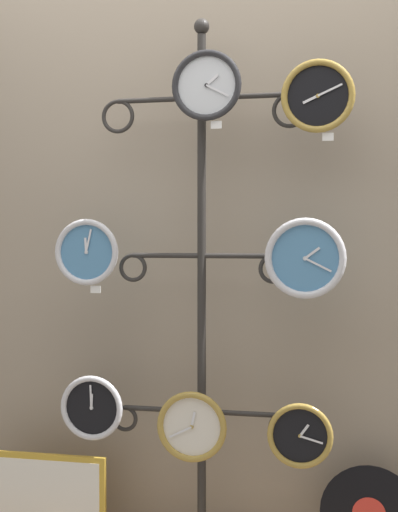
% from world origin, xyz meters
% --- Properties ---
extents(shop_wall, '(4.40, 0.04, 2.80)m').
position_xyz_m(shop_wall, '(0.00, 0.57, 1.40)').
color(shop_wall, gray).
rests_on(shop_wall, ground_plane).
extents(display_stand, '(0.80, 0.33, 2.08)m').
position_xyz_m(display_stand, '(0.00, 0.41, 0.77)').
color(display_stand, '#282623').
rests_on(display_stand, ground_plane).
extents(clock_top_center, '(0.26, 0.04, 0.26)m').
position_xyz_m(clock_top_center, '(0.04, 0.32, 1.80)').
color(clock_top_center, silver).
extents(clock_top_right, '(0.26, 0.04, 0.26)m').
position_xyz_m(clock_top_right, '(0.44, 0.33, 1.75)').
color(clock_top_right, black).
extents(clock_middle_left, '(0.25, 0.04, 0.25)m').
position_xyz_m(clock_middle_left, '(-0.42, 0.31, 1.19)').
color(clock_middle_left, '#4C84B2').
extents(clock_middle_right, '(0.29, 0.04, 0.29)m').
position_xyz_m(clock_middle_right, '(0.40, 0.32, 1.17)').
color(clock_middle_right, '#4C84B2').
extents(clock_bottom_left, '(0.25, 0.04, 0.25)m').
position_xyz_m(clock_bottom_left, '(-0.41, 0.33, 0.59)').
color(clock_bottom_left, black).
extents(clock_bottom_center, '(0.26, 0.04, 0.26)m').
position_xyz_m(clock_bottom_center, '(-0.01, 0.30, 0.55)').
color(clock_bottom_center, silver).
extents(clock_bottom_right, '(0.24, 0.04, 0.24)m').
position_xyz_m(clock_bottom_right, '(0.38, 0.31, 0.54)').
color(clock_bottom_right, black).
extents(picture_frame, '(0.51, 0.02, 0.34)m').
position_xyz_m(picture_frame, '(-0.62, 0.34, 0.23)').
color(picture_frame, gold).
rests_on(picture_frame, low_shelf).
extents(price_tag_upper, '(0.04, 0.00, 0.03)m').
position_xyz_m(price_tag_upper, '(0.07, 0.31, 1.66)').
color(price_tag_upper, white).
extents(price_tag_mid, '(0.04, 0.00, 0.03)m').
position_xyz_m(price_tag_mid, '(0.47, 0.33, 1.60)').
color(price_tag_mid, white).
extents(price_tag_lower, '(0.04, 0.00, 0.03)m').
position_xyz_m(price_tag_lower, '(-0.39, 0.30, 1.05)').
color(price_tag_lower, white).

